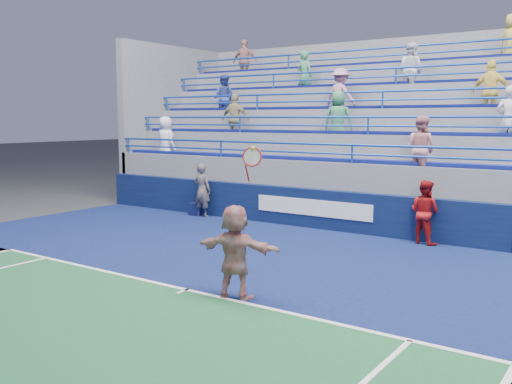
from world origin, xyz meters
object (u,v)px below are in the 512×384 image
Objects in this scene: line_judge at (202,190)px; ball_girl at (425,212)px; tennis_player at (235,252)px; judge_chair at (197,208)px.

line_judge reaches higher than ball_girl.
line_judge is 6.97m from ball_girl.
tennis_player reaches higher than line_judge.
line_judge is 1.07× the size of ball_girl.
tennis_player reaches higher than judge_chair.
line_judge is at bearing -22.12° from judge_chair.
tennis_player is at bearing 95.28° from ball_girl.
ball_girl is at bearing -178.72° from line_judge.
judge_chair is 0.43× the size of line_judge.
ball_girl is (6.97, 0.14, -0.06)m from line_judge.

